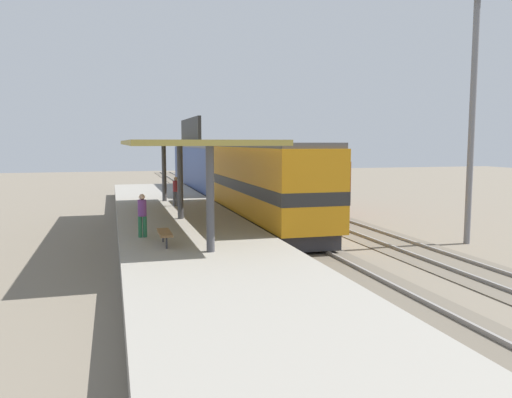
% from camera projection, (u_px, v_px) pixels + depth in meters
% --- Properties ---
extents(ground_plane, '(120.00, 120.00, 0.00)m').
position_uv_depth(ground_plane, '(307.00, 231.00, 27.28)').
color(ground_plane, '#706656').
extents(track_near, '(3.20, 110.00, 0.16)m').
position_uv_depth(track_near, '(271.00, 232.00, 26.75)').
color(track_near, '#5F5649').
rests_on(track_near, ground).
extents(track_far, '(3.20, 110.00, 0.16)m').
position_uv_depth(track_far, '(352.00, 228.00, 27.97)').
color(track_far, '#5F5649').
rests_on(track_far, ground).
extents(platform, '(6.00, 44.00, 0.90)m').
position_uv_depth(platform, '(181.00, 228.00, 25.48)').
color(platform, gray).
rests_on(platform, ground).
extents(station_canopy, '(5.20, 18.00, 4.70)m').
position_uv_depth(station_canopy, '(180.00, 144.00, 24.95)').
color(station_canopy, '#47474C').
rests_on(station_canopy, platform).
extents(platform_bench, '(0.44, 1.70, 0.50)m').
position_uv_depth(platform_bench, '(165.00, 233.00, 18.83)').
color(platform_bench, '#333338').
rests_on(platform_bench, platform).
extents(locomotive, '(2.93, 14.43, 4.44)m').
position_uv_depth(locomotive, '(265.00, 184.00, 27.48)').
color(locomotive, '#28282D').
rests_on(locomotive, track_near).
extents(passenger_carriage_single, '(2.90, 20.00, 4.24)m').
position_uv_depth(passenger_carriage_single, '(206.00, 169.00, 44.73)').
color(passenger_carriage_single, '#28282D').
rests_on(passenger_carriage_single, track_near).
extents(freight_car, '(2.80, 12.00, 3.54)m').
position_uv_depth(freight_car, '(295.00, 180.00, 36.54)').
color(freight_car, '#28282D').
rests_on(freight_car, track_far).
extents(light_mast, '(1.10, 1.10, 11.70)m').
position_uv_depth(light_mast, '(475.00, 56.00, 22.92)').
color(light_mast, slate).
rests_on(light_mast, ground).
extents(person_waiting, '(0.34, 0.34, 1.71)m').
position_uv_depth(person_waiting, '(176.00, 190.00, 30.42)').
color(person_waiting, '#4C4C51').
rests_on(person_waiting, platform).
extents(person_walking, '(0.34, 0.34, 1.71)m').
position_uv_depth(person_walking, '(142.00, 213.00, 20.36)').
color(person_walking, '#23603D').
rests_on(person_walking, platform).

